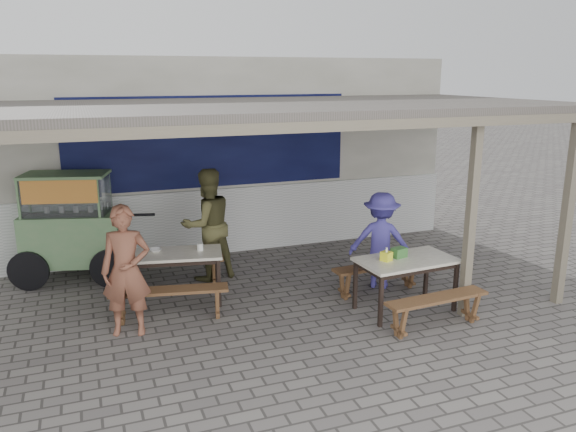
% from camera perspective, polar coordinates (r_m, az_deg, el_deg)
% --- Properties ---
extents(ground, '(60.00, 60.00, 0.00)m').
position_cam_1_polar(ground, '(7.84, -0.86, -9.93)').
color(ground, '#65605C').
rests_on(ground, ground).
extents(back_wall, '(9.00, 1.28, 3.50)m').
position_cam_1_polar(back_wall, '(10.70, -7.37, 6.12)').
color(back_wall, beige).
rests_on(back_wall, ground).
extents(warung_roof, '(9.00, 4.21, 2.81)m').
position_cam_1_polar(warung_roof, '(8.02, -3.01, 10.69)').
color(warung_roof, '#554E49').
rests_on(warung_roof, ground).
extents(table_left, '(1.55, 0.93, 0.75)m').
position_cam_1_polar(table_left, '(8.15, -11.87, -4.21)').
color(table_left, silver).
rests_on(table_left, ground).
extents(bench_left_street, '(1.57, 0.58, 0.45)m').
position_cam_1_polar(bench_left_street, '(7.68, -11.94, -8.03)').
color(bench_left_street, brown).
rests_on(bench_left_street, ground).
extents(bench_left_wall, '(1.57, 0.58, 0.45)m').
position_cam_1_polar(bench_left_wall, '(8.85, -11.60, -4.97)').
color(bench_left_wall, brown).
rests_on(bench_left_wall, ground).
extents(table_right, '(1.39, 0.85, 0.75)m').
position_cam_1_polar(table_right, '(7.90, 11.93, -4.81)').
color(table_right, silver).
rests_on(table_right, ground).
extents(bench_right_street, '(1.45, 0.37, 0.45)m').
position_cam_1_polar(bench_right_street, '(7.52, 14.88, -8.74)').
color(bench_right_street, brown).
rests_on(bench_right_street, ground).
extents(bench_right_wall, '(1.45, 0.37, 0.45)m').
position_cam_1_polar(bench_right_wall, '(8.54, 9.12, -5.61)').
color(bench_right_wall, brown).
rests_on(bench_right_wall, ground).
extents(vendor_cart, '(2.23, 1.23, 1.73)m').
position_cam_1_polar(vendor_cart, '(9.41, -21.11, -0.69)').
color(vendor_cart, '#6A895B').
rests_on(vendor_cart, ground).
extents(patron_street_side, '(0.69, 0.53, 1.67)m').
position_cam_1_polar(patron_street_side, '(7.28, -16.12, -5.38)').
color(patron_street_side, brown).
rests_on(patron_street_side, ground).
extents(patron_wall_side, '(1.01, 0.87, 1.79)m').
position_cam_1_polar(patron_wall_side, '(8.96, -8.18, -0.86)').
color(patron_wall_side, brown).
rests_on(patron_wall_side, ground).
extents(patron_right_table, '(1.11, 0.98, 1.49)m').
position_cam_1_polar(patron_right_table, '(8.69, 9.41, -2.44)').
color(patron_right_table, '#423A96').
rests_on(patron_right_table, ground).
extents(tissue_box, '(0.17, 0.17, 0.13)m').
position_cam_1_polar(tissue_box, '(7.73, 9.95, -4.05)').
color(tissue_box, yellow).
rests_on(tissue_box, table_right).
extents(donation_box, '(0.23, 0.18, 0.14)m').
position_cam_1_polar(donation_box, '(7.90, 11.22, -3.67)').
color(donation_box, '#3D7935').
rests_on(donation_box, table_right).
extents(condiment_jar, '(0.09, 0.09, 0.10)m').
position_cam_1_polar(condiment_jar, '(8.16, -8.92, -3.12)').
color(condiment_jar, white).
rests_on(condiment_jar, table_left).
extents(condiment_bowl, '(0.18, 0.18, 0.04)m').
position_cam_1_polar(condiment_bowl, '(8.23, -13.31, -3.39)').
color(condiment_bowl, silver).
rests_on(condiment_bowl, table_left).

